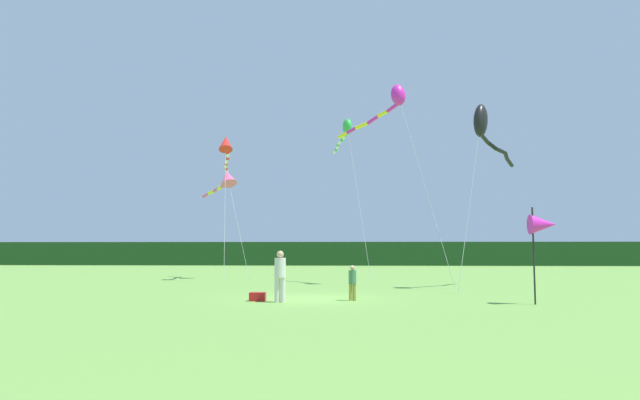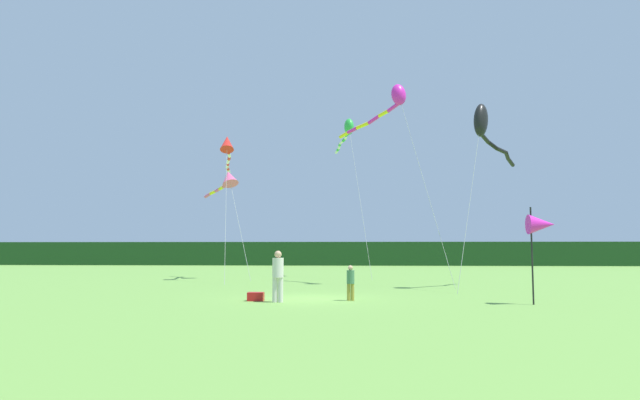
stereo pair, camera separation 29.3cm
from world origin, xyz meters
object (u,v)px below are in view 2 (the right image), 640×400
object	(u,v)px
cooler_box	(256,297)
person_adult	(278,273)
kite_black	(484,125)
kite_red	(227,147)
banner_flag_pole	(541,225)
person_child	(351,281)
kite_magenta	(391,102)
kite_green	(348,130)
kite_rainbow	(228,179)

from	to	relation	value
cooler_box	person_adult	bearing A→B (deg)	-28.54
person_adult	kite_black	xyz separation A→B (m)	(9.11, 7.17, 6.92)
kite_red	kite_black	world-z (taller)	kite_red
banner_flag_pole	kite_black	xyz separation A→B (m)	(-0.15, 7.52, 5.22)
person_child	kite_red	size ratio (longest dim) A/B	0.14
kite_magenta	person_child	bearing A→B (deg)	-103.32
kite_red	kite_black	bearing A→B (deg)	-25.58
kite_green	kite_black	xyz separation A→B (m)	(6.80, -11.50, -2.33)
cooler_box	kite_green	world-z (taller)	kite_green
cooler_box	banner_flag_pole	xyz separation A→B (m)	(10.15, -0.82, 2.58)
person_adult	person_child	world-z (taller)	person_adult
kite_rainbow	kite_green	bearing A→B (deg)	19.16
person_adult	kite_green	xyz separation A→B (m)	(2.30, 18.67, 9.25)
person_adult	kite_green	distance (m)	20.97
person_child	kite_green	xyz separation A→B (m)	(-0.31, 17.88, 9.56)
kite_green	kite_black	size ratio (longest dim) A/B	1.23
kite_rainbow	kite_red	bearing A→B (deg)	-79.18
banner_flag_pole	cooler_box	bearing A→B (deg)	175.36
person_child	kite_rainbow	world-z (taller)	kite_rainbow
kite_red	kite_green	distance (m)	9.04
banner_flag_pole	kite_magenta	world-z (taller)	kite_magenta
person_adult	kite_red	size ratio (longest dim) A/B	0.20
banner_flag_pole	kite_rainbow	bearing A→B (deg)	132.31
banner_flag_pole	kite_red	distance (m)	21.13
cooler_box	person_child	bearing A→B (deg)	5.04
kite_green	kite_magenta	bearing A→B (deg)	-73.59
cooler_box	kite_rainbow	world-z (taller)	kite_rainbow
cooler_box	kite_rainbow	distance (m)	17.36
cooler_box	kite_black	bearing A→B (deg)	33.81
banner_flag_pole	kite_black	distance (m)	9.15
kite_magenta	kite_black	size ratio (longest dim) A/B	1.20
person_adult	banner_flag_pole	bearing A→B (deg)	-2.11
cooler_box	kite_green	xyz separation A→B (m)	(3.19, 18.19, 10.13)
kite_green	kite_rainbow	xyz separation A→B (m)	(-7.87, -2.73, -3.77)
person_child	kite_green	distance (m)	20.28
kite_green	kite_black	distance (m)	13.56
kite_magenta	kite_rainbow	size ratio (longest dim) A/B	1.50
cooler_box	kite_rainbow	xyz separation A→B (m)	(-4.68, 15.46, 6.36)
banner_flag_pole	kite_green	distance (m)	21.61
kite_black	kite_green	bearing A→B (deg)	120.61
cooler_box	kite_red	world-z (taller)	kite_red
person_adult	kite_magenta	distance (m)	14.35
kite_magenta	kite_red	distance (m)	10.88
person_child	kite_black	xyz separation A→B (m)	(6.49, 6.38, 7.23)
kite_black	kite_rainbow	bearing A→B (deg)	149.14
kite_black	kite_red	bearing A→B (deg)	154.42
kite_black	kite_rainbow	xyz separation A→B (m)	(-14.67, 8.76, -1.44)
kite_red	kite_magenta	bearing A→B (deg)	-21.30
cooler_box	kite_black	world-z (taller)	kite_black
cooler_box	banner_flag_pole	size ratio (longest dim) A/B	0.18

